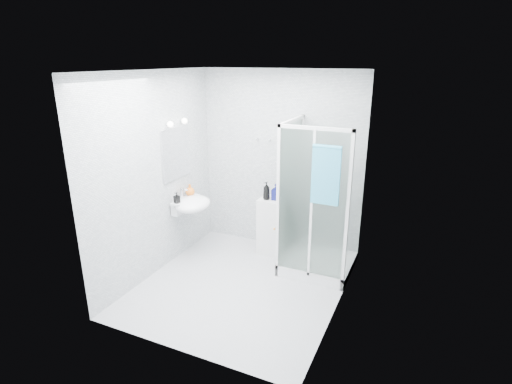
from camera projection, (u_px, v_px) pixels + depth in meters
The scene contains 12 objects.
room at pixel (240, 188), 4.61m from camera, with size 2.40×2.60×2.60m.
shower_enclosure at pixel (311, 239), 5.28m from camera, with size 0.90×0.95×2.00m.
wall_basin at pixel (191, 204), 5.55m from camera, with size 0.46×0.56×0.35m.
mirror at pixel (176, 153), 5.40m from camera, with size 0.02×0.60×0.70m, color white.
vanity_lights at pixel (177, 123), 5.25m from camera, with size 0.10×0.40×0.08m.
wall_hooks at pixel (263, 140), 5.69m from camera, with size 0.23×0.06×0.03m.
storage_cabinet at pixel (272, 226), 5.79m from camera, with size 0.36×0.38×0.83m.
hand_towel at pixel (326, 174), 4.51m from camera, with size 0.33×0.05×0.70m.
shampoo_bottle_a at pixel (266, 191), 5.60m from camera, with size 0.10×0.10×0.26m, color black.
shampoo_bottle_b at pixel (276, 192), 5.59m from camera, with size 0.10×0.11×0.23m, color #0D1151.
soap_dispenser_orange at pixel (190, 190), 5.67m from camera, with size 0.13×0.13×0.17m, color orange.
soap_dispenser_black at pixel (177, 198), 5.38m from camera, with size 0.07×0.07×0.15m, color black.
Camera 1 is at (1.99, -3.92, 2.72)m, focal length 28.00 mm.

